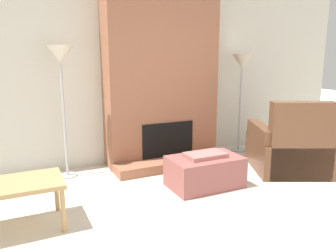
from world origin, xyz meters
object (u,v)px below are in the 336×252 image
Objects in this scene: ottoman at (205,171)px; side_table at (16,188)px; floor_lamp_right at (242,67)px; floor_lamp_left at (61,63)px; armchair at (290,150)px.

side_table reaches higher than ottoman.
floor_lamp_right reaches higher than side_table.
armchair is at bearing -21.78° from floor_lamp_left.
floor_lamp_right reaches higher than armchair.
floor_lamp_left reaches higher than ottoman.
ottoman is at bearing 3.55° from side_table.
side_table is 0.47× the size of floor_lamp_left.
floor_lamp_left is at bearing 143.27° from ottoman.
floor_lamp_left is 2.78m from floor_lamp_right.
armchair is at bearing -89.41° from floor_lamp_right.
armchair is 1.66× the size of side_table.
ottoman is at bearing -141.05° from floor_lamp_right.
floor_lamp_right is at bearing 38.95° from ottoman.
ottoman is 0.54× the size of floor_lamp_right.
side_table is at bearing -116.97° from floor_lamp_left.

